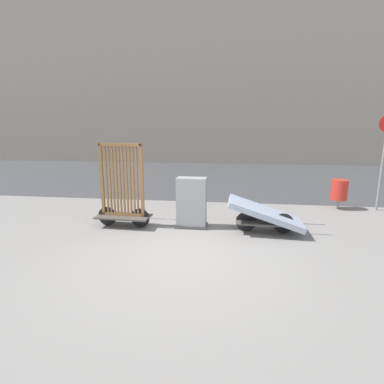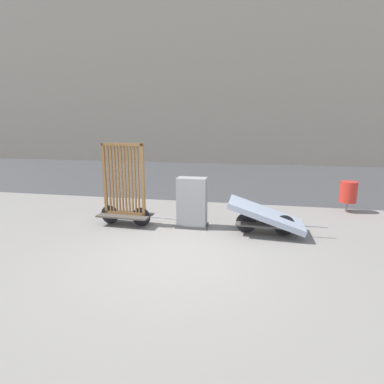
% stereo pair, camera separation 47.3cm
% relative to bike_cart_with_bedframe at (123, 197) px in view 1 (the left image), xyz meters
% --- Properties ---
extents(ground_plane, '(60.00, 60.00, 0.00)m').
position_rel_bike_cart_with_bedframe_xyz_m(ground_plane, '(1.74, -1.61, -0.76)').
color(ground_plane, gray).
extents(road_strip, '(56.00, 10.85, 0.01)m').
position_rel_bike_cart_with_bedframe_xyz_m(road_strip, '(1.74, 8.20, -0.75)').
color(road_strip, '#424244').
rests_on(road_strip, ground_plane).
extents(building_facade, '(48.00, 4.00, 15.28)m').
position_rel_bike_cart_with_bedframe_xyz_m(building_facade, '(1.74, 15.62, 6.88)').
color(building_facade, '#9E9384').
rests_on(building_facade, ground_plane).
extents(bike_cart_with_bedframe, '(2.06, 0.67, 2.08)m').
position_rel_bike_cart_with_bedframe_xyz_m(bike_cart_with_bedframe, '(0.00, 0.00, 0.00)').
color(bike_cart_with_bedframe, '#4C4742').
rests_on(bike_cart_with_bedframe, ground_plane).
extents(bike_cart_with_mattress, '(2.25, 0.98, 0.82)m').
position_rel_bike_cart_with_bedframe_xyz_m(bike_cart_with_mattress, '(3.48, 0.00, -0.32)').
color(bike_cart_with_mattress, '#4C4742').
rests_on(bike_cart_with_mattress, ground_plane).
extents(utility_cabinet, '(0.78, 0.43, 1.26)m').
position_rel_bike_cart_with_bedframe_xyz_m(utility_cabinet, '(1.71, 0.16, -0.17)').
color(utility_cabinet, '#4C4C4C').
rests_on(utility_cabinet, ground_plane).
extents(trash_bin, '(0.48, 0.48, 0.91)m').
position_rel_bike_cart_with_bedframe_xyz_m(trash_bin, '(5.94, 2.42, -0.16)').
color(trash_bin, gray).
rests_on(trash_bin, ground_plane).
extents(sign_post, '(0.49, 0.06, 2.86)m').
position_rel_bike_cart_with_bedframe_xyz_m(sign_post, '(7.06, 2.42, 1.03)').
color(sign_post, gray).
rests_on(sign_post, ground_plane).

